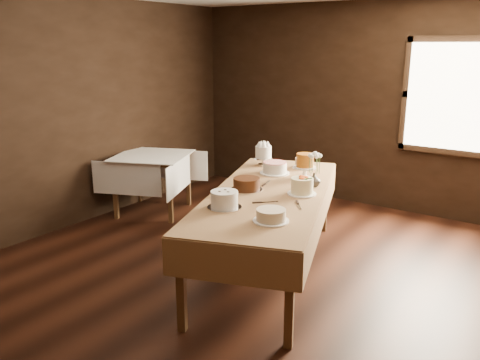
% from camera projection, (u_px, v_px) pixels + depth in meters
% --- Properties ---
extents(floor, '(5.00, 6.00, 0.01)m').
position_uv_depth(floor, '(229.00, 276.00, 4.91)').
color(floor, black).
rests_on(floor, ground).
extents(wall_back, '(5.00, 0.02, 2.80)m').
position_uv_depth(wall_back, '(354.00, 105.00, 6.91)').
color(wall_back, black).
rests_on(wall_back, ground).
extents(wall_left, '(0.02, 6.00, 2.80)m').
position_uv_depth(wall_left, '(60.00, 116.00, 5.92)').
color(wall_left, black).
rests_on(wall_left, ground).
extents(window, '(1.10, 0.05, 1.30)m').
position_uv_depth(window, '(453.00, 97.00, 6.10)').
color(window, '#FFEABF').
rests_on(window, wall_back).
extents(display_table, '(1.91, 2.91, 0.84)m').
position_uv_depth(display_table, '(269.00, 197.00, 4.85)').
color(display_table, '#482E19').
rests_on(display_table, ground).
extents(side_table, '(1.23, 1.23, 0.79)m').
position_uv_depth(side_table, '(152.00, 162.00, 6.64)').
color(side_table, '#482E19').
rests_on(side_table, ground).
extents(cake_meringue, '(0.25, 0.25, 0.24)m').
position_uv_depth(cake_meringue, '(263.00, 156.00, 5.83)').
color(cake_meringue, silver).
rests_on(cake_meringue, display_table).
extents(cake_speckled, '(0.25, 0.25, 0.12)m').
position_uv_depth(cake_speckled, '(304.00, 163.00, 5.72)').
color(cake_speckled, white).
rests_on(cake_speckled, display_table).
extents(cake_lattice, '(0.35, 0.35, 0.12)m').
position_uv_depth(cake_lattice, '(275.00, 168.00, 5.48)').
color(cake_lattice, white).
rests_on(cake_lattice, display_table).
extents(cake_caramel, '(0.25, 0.25, 0.28)m').
position_uv_depth(cake_caramel, '(305.00, 167.00, 5.27)').
color(cake_caramel, white).
rests_on(cake_caramel, display_table).
extents(cake_chocolate, '(0.32, 0.32, 0.12)m').
position_uv_depth(cake_chocolate, '(247.00, 184.00, 4.85)').
color(cake_chocolate, silver).
rests_on(cake_chocolate, display_table).
extents(cake_flowers, '(0.29, 0.29, 0.16)m').
position_uv_depth(cake_flowers, '(302.00, 187.00, 4.72)').
color(cake_flowers, white).
rests_on(cake_flowers, display_table).
extents(cake_swirl, '(0.32, 0.32, 0.15)m').
position_uv_depth(cake_swirl, '(224.00, 200.00, 4.32)').
color(cake_swirl, silver).
rests_on(cake_swirl, display_table).
extents(cake_cream, '(0.32, 0.32, 0.10)m').
position_uv_depth(cake_cream, '(271.00, 216.00, 4.00)').
color(cake_cream, white).
rests_on(cake_cream, display_table).
extents(cake_server_a, '(0.19, 0.19, 0.01)m').
position_uv_depth(cake_server_a, '(270.00, 202.00, 4.49)').
color(cake_server_a, silver).
rests_on(cake_server_a, display_table).
extents(cake_server_b, '(0.16, 0.21, 0.01)m').
position_uv_depth(cake_server_b, '(299.00, 207.00, 4.37)').
color(cake_server_b, silver).
rests_on(cake_server_b, display_table).
extents(cake_server_c, '(0.08, 0.24, 0.01)m').
position_uv_depth(cake_server_c, '(268.00, 182.00, 5.14)').
color(cake_server_c, silver).
rests_on(cake_server_c, display_table).
extents(cake_server_d, '(0.16, 0.21, 0.01)m').
position_uv_depth(cake_server_d, '(309.00, 185.00, 5.03)').
color(cake_server_d, silver).
rests_on(cake_server_d, display_table).
extents(cake_server_e, '(0.24, 0.03, 0.01)m').
position_uv_depth(cake_server_e, '(230.00, 197.00, 4.63)').
color(cake_server_e, silver).
rests_on(cake_server_e, display_table).
extents(flower_vase, '(0.16, 0.16, 0.14)m').
position_uv_depth(flower_vase, '(314.00, 180.00, 4.98)').
color(flower_vase, '#2D2823').
rests_on(flower_vase, display_table).
extents(flower_bouquet, '(0.14, 0.14, 0.20)m').
position_uv_depth(flower_bouquet, '(315.00, 162.00, 4.93)').
color(flower_bouquet, white).
rests_on(flower_bouquet, flower_vase).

